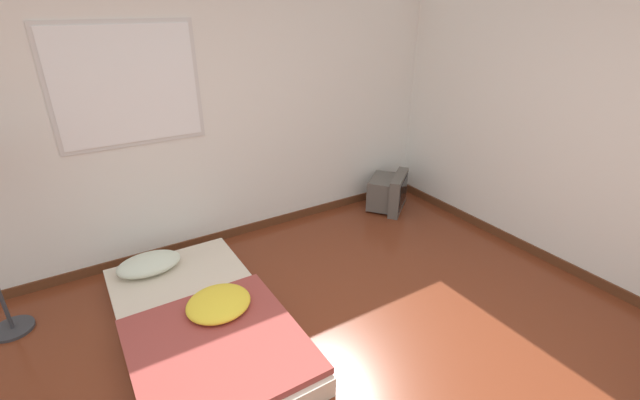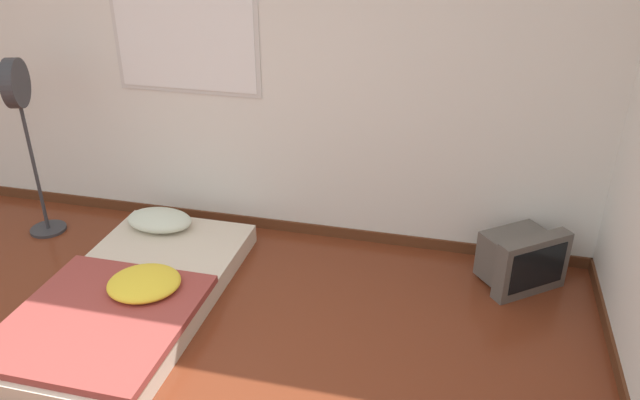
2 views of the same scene
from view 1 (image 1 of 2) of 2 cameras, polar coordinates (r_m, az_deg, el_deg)
wall_back at (r=4.08m, az=-15.59°, el=10.86°), size 7.43×0.08×2.60m
mattress_bed at (r=3.36m, az=-15.61°, el=-15.30°), size 1.08×2.00×0.29m
crt_tv at (r=5.05m, az=9.13°, el=1.07°), size 0.63×0.61×0.43m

